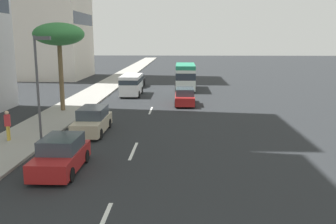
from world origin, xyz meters
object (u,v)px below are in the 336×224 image
car_third (185,97)px  palm_tree (59,35)px  car_second (93,121)px  pedestrian_near_lamp (8,124)px  car_fifth (136,81)px  minibus_sixth (185,76)px  street_lamp (39,76)px  car_fourth (61,155)px  van_lead (131,84)px

car_third → palm_tree: bearing=110.3°
car_second → pedestrian_near_lamp: pedestrian_near_lamp is taller
car_fifth → palm_tree: (-16.88, 4.15, 5.56)m
car_fifth → minibus_sixth: size_ratio=0.61×
car_third → street_lamp: street_lamp is taller
car_fourth → minibus_sixth: 28.66m
pedestrian_near_lamp → palm_tree: size_ratio=0.25×
car_fifth → street_lamp: size_ratio=0.69×
car_third → street_lamp: 15.95m
van_lead → street_lamp: bearing=-8.2°
minibus_sixth → car_second: bearing=163.5°
car_third → minibus_sixth: 10.31m
pedestrian_near_lamp → car_third: bearing=-144.7°
minibus_sixth → van_lead: bearing=128.8°
van_lead → minibus_sixth: minibus_sixth is taller
car_fourth → car_second: bearing=-178.2°
car_third → street_lamp: (-13.18, 8.39, 3.20)m
car_third → car_fifth: car_third is taller
car_fourth → car_third: bearing=161.8°
van_lead → car_fifth: size_ratio=1.20×
car_second → street_lamp: bearing=-42.7°
car_fifth → van_lead: bearing=2.8°
car_second → car_third: 12.26m
car_third → pedestrian_near_lamp: size_ratio=2.56×
street_lamp → minibus_sixth: bearing=-20.0°
car_fifth → car_second: bearing=0.0°
minibus_sixth → car_third: bearing=179.2°
van_lead → car_fourth: bearing=-0.4°
car_fourth → street_lamp: 6.12m
minibus_sixth → street_lamp: bearing=160.0°
car_fifth → pedestrian_near_lamp: (-26.31, 4.36, 0.40)m
van_lead → pedestrian_near_lamp: (-18.77, 4.74, -0.13)m
van_lead → car_fifth: (7.54, 0.37, -0.53)m
van_lead → minibus_sixth: bearing=128.8°
car_fifth → minibus_sixth: bearing=65.4°
car_third → minibus_sixth: size_ratio=0.66×
car_fourth → van_lead: bearing=179.6°
car_third → car_fifth: (13.11, 6.07, -0.01)m
car_fifth → pedestrian_near_lamp: pedestrian_near_lamp is taller
pedestrian_near_lamp → car_fourth: bearing=118.9°
street_lamp → car_fourth: bearing=-150.7°
car_third → pedestrian_near_lamp: pedestrian_near_lamp is taller
car_second → street_lamp: (-2.52, 2.33, 3.16)m
pedestrian_near_lamp → street_lamp: (0.02, -2.04, 2.80)m
pedestrian_near_lamp → street_lamp: bearing=164.2°
van_lead → street_lamp: size_ratio=0.83×
van_lead → car_fifth: van_lead is taller
van_lead → car_second: bearing=-1.3°
minibus_sixth → palm_tree: 18.05m
car_second → palm_tree: size_ratio=0.64×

